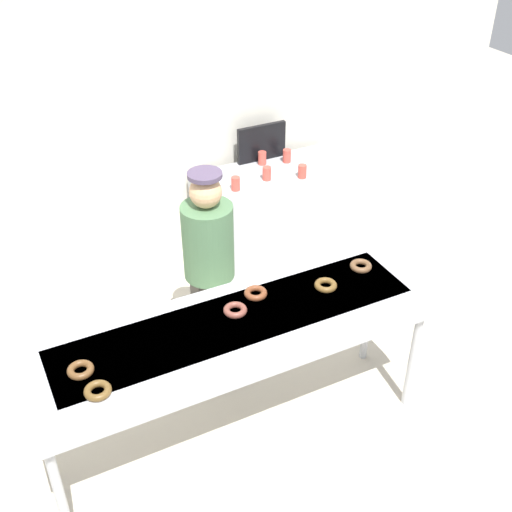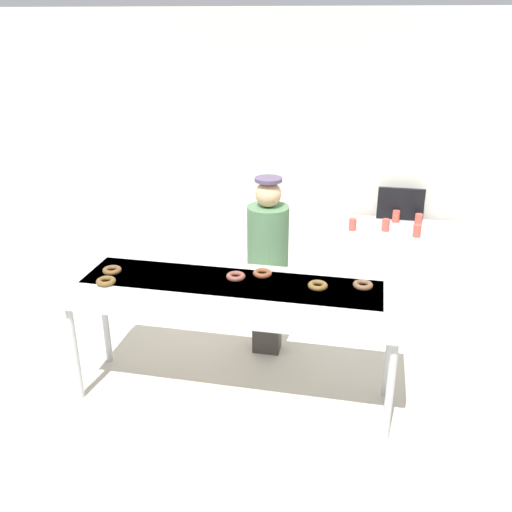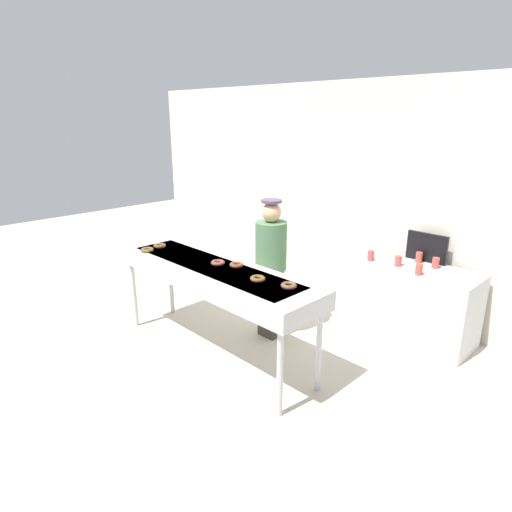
# 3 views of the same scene
# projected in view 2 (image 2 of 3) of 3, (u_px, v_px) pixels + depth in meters

# --- Properties ---
(ground_plane) EXTENTS (16.00, 16.00, 0.00)m
(ground_plane) POSITION_uv_depth(u_px,v_px,m) (233.00, 395.00, 4.55)
(ground_plane) COLOR beige
(back_wall) EXTENTS (8.00, 0.12, 2.91)m
(back_wall) POSITION_uv_depth(u_px,v_px,m) (283.00, 153.00, 6.09)
(back_wall) COLOR silver
(back_wall) RESTS_ON ground
(fryer_conveyor) EXTENTS (2.59, 0.69, 1.02)m
(fryer_conveyor) POSITION_uv_depth(u_px,v_px,m) (231.00, 293.00, 4.18)
(fryer_conveyor) COLOR #B7BABF
(fryer_conveyor) RESTS_ON ground
(chocolate_donut_0) EXTENTS (0.15, 0.15, 0.04)m
(chocolate_donut_0) POSITION_uv_depth(u_px,v_px,m) (106.00, 281.00, 4.11)
(chocolate_donut_0) COLOR brown
(chocolate_donut_0) RESTS_ON fryer_conveyor
(chocolate_donut_1) EXTENTS (0.16, 0.16, 0.04)m
(chocolate_donut_1) POSITION_uv_depth(u_px,v_px,m) (112.00, 270.00, 4.29)
(chocolate_donut_1) COLOR brown
(chocolate_donut_1) RESTS_ON fryer_conveyor
(chocolate_donut_2) EXTENTS (0.19, 0.19, 0.04)m
(chocolate_donut_2) POSITION_uv_depth(u_px,v_px,m) (363.00, 285.00, 4.05)
(chocolate_donut_2) COLOR brown
(chocolate_donut_2) RESTS_ON fryer_conveyor
(chocolate_donut_3) EXTENTS (0.17, 0.17, 0.04)m
(chocolate_donut_3) POSITION_uv_depth(u_px,v_px,m) (262.00, 273.00, 4.24)
(chocolate_donut_3) COLOR brown
(chocolate_donut_3) RESTS_ON fryer_conveyor
(chocolate_donut_4) EXTENTS (0.15, 0.15, 0.04)m
(chocolate_donut_4) POSITION_uv_depth(u_px,v_px,m) (318.00, 286.00, 4.04)
(chocolate_donut_4) COLOR brown
(chocolate_donut_4) RESTS_ON fryer_conveyor
(chocolate_donut_5) EXTENTS (0.20, 0.20, 0.04)m
(chocolate_donut_5) POSITION_uv_depth(u_px,v_px,m) (236.00, 276.00, 4.19)
(chocolate_donut_5) COLOR brown
(chocolate_donut_5) RESTS_ON fryer_conveyor
(worker_baker) EXTENTS (0.35, 0.35, 1.62)m
(worker_baker) POSITION_uv_depth(u_px,v_px,m) (268.00, 257.00, 4.82)
(worker_baker) COLOR #38352F
(worker_baker) RESTS_ON ground
(prep_counter) EXTENTS (1.43, 0.62, 0.86)m
(prep_counter) POSITION_uv_depth(u_px,v_px,m) (395.00, 266.00, 5.84)
(prep_counter) COLOR #B7BABF
(prep_counter) RESTS_ON ground
(paper_cup_0) EXTENTS (0.07, 0.07, 0.12)m
(paper_cup_0) POSITION_uv_depth(u_px,v_px,m) (386.00, 225.00, 5.57)
(paper_cup_0) COLOR #CC4C3F
(paper_cup_0) RESTS_ON prep_counter
(paper_cup_1) EXTENTS (0.07, 0.07, 0.12)m
(paper_cup_1) POSITION_uv_depth(u_px,v_px,m) (419.00, 220.00, 5.72)
(paper_cup_1) COLOR #CC4C3F
(paper_cup_1) RESTS_ON prep_counter
(paper_cup_2) EXTENTS (0.07, 0.07, 0.12)m
(paper_cup_2) POSITION_uv_depth(u_px,v_px,m) (396.00, 216.00, 5.81)
(paper_cup_2) COLOR #CC4C3F
(paper_cup_2) RESTS_ON prep_counter
(paper_cup_3) EXTENTS (0.07, 0.07, 0.12)m
(paper_cup_3) POSITION_uv_depth(u_px,v_px,m) (417.00, 231.00, 5.42)
(paper_cup_3) COLOR #CC4C3F
(paper_cup_3) RESTS_ON prep_counter
(paper_cup_4) EXTENTS (0.07, 0.07, 0.12)m
(paper_cup_4) POSITION_uv_depth(u_px,v_px,m) (353.00, 224.00, 5.59)
(paper_cup_4) COLOR #CC4C3F
(paper_cup_4) RESTS_ON prep_counter
(menu_display) EXTENTS (0.47, 0.04, 0.34)m
(menu_display) POSITION_uv_depth(u_px,v_px,m) (401.00, 204.00, 5.84)
(menu_display) COLOR black
(menu_display) RESTS_ON prep_counter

